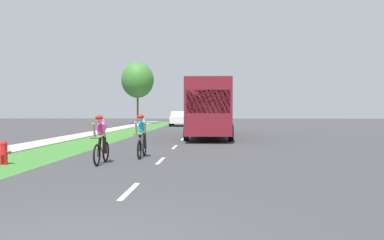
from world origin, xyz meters
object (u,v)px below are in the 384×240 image
object	(u,v)px
cyclist_trailing	(142,135)
fire_hydrant_red	(4,153)
cyclist_lead	(101,139)
bus_maroon	(209,107)
pickup_white	(180,119)
street_tree_far	(138,80)

from	to	relation	value
cyclist_trailing	fire_hydrant_red	bearing A→B (deg)	-152.47
cyclist_lead	bus_maroon	world-z (taller)	bus_maroon
cyclist_trailing	pickup_white	distance (m)	29.52
cyclist_lead	pickup_white	size ratio (longest dim) A/B	0.34
bus_maroon	pickup_white	world-z (taller)	bus_maroon
street_tree_far	bus_maroon	bearing A→B (deg)	-69.26
cyclist_trailing	pickup_white	size ratio (longest dim) A/B	0.34
fire_hydrant_red	cyclist_lead	distance (m)	3.09
cyclist_trailing	bus_maroon	xyz separation A→B (m)	(2.37, 11.69, 1.17)
bus_maroon	fire_hydrant_red	bearing A→B (deg)	-114.91
cyclist_trailing	pickup_white	xyz separation A→B (m)	(-0.95, 29.50, 0.02)
cyclist_lead	bus_maroon	bearing A→B (deg)	75.97
fire_hydrant_red	pickup_white	xyz separation A→B (m)	(3.09, 31.61, 0.46)
bus_maroon	pickup_white	xyz separation A→B (m)	(-3.31, 17.81, -1.15)
cyclist_lead	cyclist_trailing	distance (m)	2.03
pickup_white	street_tree_far	size ratio (longest dim) A/B	0.64
cyclist_lead	street_tree_far	size ratio (longest dim) A/B	0.22
bus_maroon	street_tree_far	size ratio (longest dim) A/B	1.45
cyclist_lead	cyclist_trailing	bearing A→B (deg)	60.61
fire_hydrant_red	pickup_white	world-z (taller)	pickup_white
fire_hydrant_red	street_tree_far	xyz separation A→B (m)	(-3.06, 38.82, 5.30)
bus_maroon	cyclist_lead	bearing A→B (deg)	-104.03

